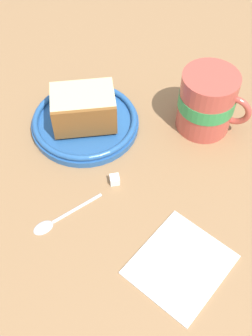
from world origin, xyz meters
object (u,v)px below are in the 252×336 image
cake_slice (84,109)px  tea_mug (207,101)px  folded_napkin (180,264)px  sugar_cube (115,180)px  teaspoon (54,221)px  small_plate (85,122)px

cake_slice → tea_mug: bearing=27.5°
folded_napkin → sugar_cube: sugar_cube is taller
tea_mug → sugar_cube: tea_mug is taller
cake_slice → folded_napkin: bearing=-34.9°
folded_napkin → tea_mug: bearing=102.8°
teaspoon → small_plate: bearing=105.1°
tea_mug → teaspoon: tea_mug is taller
tea_mug → sugar_cube: 19.71cm
small_plate → folded_napkin: bearing=-35.1°
tea_mug → folded_napkin: bearing=-77.2°
cake_slice → folded_napkin: cake_slice is taller
teaspoon → sugar_cube: bearing=63.8°
small_plate → cake_slice: 3.23cm
cake_slice → teaspoon: 19.17cm
cake_slice → sugar_cube: size_ratio=8.72×
tea_mug → teaspoon: size_ratio=1.14×
small_plate → tea_mug: bearing=26.8°
cake_slice → sugar_cube: 13.18cm
teaspoon → sugar_cube: size_ratio=7.30×
small_plate → folded_napkin: 29.02cm
tea_mug → cake_slice: bearing=-152.5°
sugar_cube → folded_napkin: bearing=-31.0°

